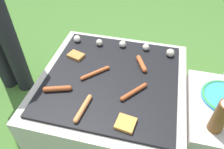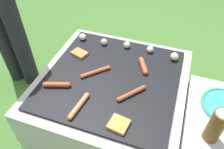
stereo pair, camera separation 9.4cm
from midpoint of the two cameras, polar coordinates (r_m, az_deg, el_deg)
name	(u,v)px [view 2 (the right image)]	position (r m, az deg, el deg)	size (l,w,h in m)	color
ground_plane	(112,115)	(1.61, 1.70, -10.60)	(14.00, 14.00, 0.00)	#3D6628
grill	(112,98)	(1.45, 1.85, -6.20)	(0.88, 0.88, 0.39)	#B2AA9E
side_ledge	(213,136)	(1.43, 26.64, -14.24)	(0.37, 0.51, 0.39)	#B2AA9E
sausage_mid_right	(96,72)	(1.32, -2.25, 0.61)	(0.15, 0.15, 0.02)	#A34C23
sausage_front_right	(79,106)	(1.15, -6.34, -8.18)	(0.05, 0.19, 0.03)	#C6753D
sausage_front_center	(132,93)	(1.21, 7.34, -4.99)	(0.13, 0.16, 0.03)	#93421E
sausage_back_left	(143,66)	(1.38, 10.09, 2.23)	(0.09, 0.14, 0.03)	#A34C23
sausage_mid_left	(57,85)	(1.27, -12.22, -2.68)	(0.16, 0.07, 0.03)	#93421E
bread_slice_left	(79,53)	(1.47, -6.70, 5.45)	(0.12, 0.10, 0.02)	#B27033
bread_slice_center	(119,124)	(1.09, 4.29, -12.95)	(0.10, 0.10, 0.02)	#D18438
mushroom_row	(129,46)	(1.51, 6.22, 7.29)	(0.71, 0.08, 0.05)	silver
condiment_bottle	(217,125)	(1.09, 27.97, -11.59)	(0.07, 0.07, 0.22)	brown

